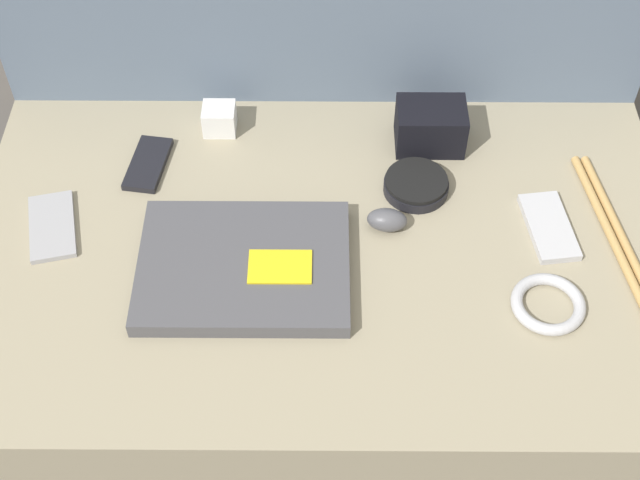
{
  "coord_description": "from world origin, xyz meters",
  "views": [
    {
      "loc": [
        0.0,
        -0.83,
        1.17
      ],
      "look_at": [
        0.0,
        0.0,
        0.17
      ],
      "focal_mm": 50.0,
      "sensor_mm": 36.0,
      "label": 1
    }
  ],
  "objects_px": {
    "phone_small": "(49,226)",
    "charger_brick": "(216,119)",
    "phone_black": "(145,164)",
    "phone_silver": "(546,227)",
    "camera_pouch": "(427,126)",
    "speaker_puck": "(413,185)",
    "laptop": "(241,266)",
    "computer_mouse": "(384,220)"
  },
  "relations": [
    {
      "from": "speaker_puck",
      "to": "phone_black",
      "type": "xyz_separation_m",
      "value": [
        -0.42,
        0.05,
        -0.01
      ]
    },
    {
      "from": "phone_silver",
      "to": "charger_brick",
      "type": "distance_m",
      "value": 0.55
    },
    {
      "from": "charger_brick",
      "to": "computer_mouse",
      "type": "bearing_deg",
      "value": -38.61
    },
    {
      "from": "speaker_puck",
      "to": "phone_silver",
      "type": "relative_size",
      "value": 0.74
    },
    {
      "from": "laptop",
      "to": "camera_pouch",
      "type": "relative_size",
      "value": 2.75
    },
    {
      "from": "computer_mouse",
      "to": "laptop",
      "type": "bearing_deg",
      "value": -151.23
    },
    {
      "from": "computer_mouse",
      "to": "phone_small",
      "type": "height_order",
      "value": "computer_mouse"
    },
    {
      "from": "laptop",
      "to": "phone_small",
      "type": "xyz_separation_m",
      "value": [
        -0.29,
        0.08,
        -0.01
      ]
    },
    {
      "from": "speaker_puck",
      "to": "phone_black",
      "type": "bearing_deg",
      "value": 173.32
    },
    {
      "from": "laptop",
      "to": "phone_black",
      "type": "distance_m",
      "value": 0.27
    },
    {
      "from": "speaker_puck",
      "to": "phone_small",
      "type": "bearing_deg",
      "value": -171.62
    },
    {
      "from": "laptop",
      "to": "phone_silver",
      "type": "xyz_separation_m",
      "value": [
        0.45,
        0.08,
        -0.01
      ]
    },
    {
      "from": "computer_mouse",
      "to": "camera_pouch",
      "type": "distance_m",
      "value": 0.2
    },
    {
      "from": "phone_silver",
      "to": "camera_pouch",
      "type": "bearing_deg",
      "value": 124.43
    },
    {
      "from": "phone_black",
      "to": "phone_small",
      "type": "height_order",
      "value": "phone_black"
    },
    {
      "from": "speaker_puck",
      "to": "phone_small",
      "type": "xyz_separation_m",
      "value": [
        -0.55,
        -0.08,
        -0.01
      ]
    },
    {
      "from": "phone_black",
      "to": "camera_pouch",
      "type": "xyz_separation_m",
      "value": [
        0.45,
        0.06,
        0.03
      ]
    },
    {
      "from": "computer_mouse",
      "to": "charger_brick",
      "type": "distance_m",
      "value": 0.34
    },
    {
      "from": "laptop",
      "to": "computer_mouse",
      "type": "xyz_separation_m",
      "value": [
        0.21,
        0.09,
        0.0
      ]
    },
    {
      "from": "computer_mouse",
      "to": "phone_silver",
      "type": "height_order",
      "value": "computer_mouse"
    },
    {
      "from": "laptop",
      "to": "charger_brick",
      "type": "bearing_deg",
      "value": 101.09
    },
    {
      "from": "phone_small",
      "to": "charger_brick",
      "type": "distance_m",
      "value": 0.32
    },
    {
      "from": "phone_small",
      "to": "computer_mouse",
      "type": "bearing_deg",
      "value": -12.85
    },
    {
      "from": "charger_brick",
      "to": "phone_black",
      "type": "bearing_deg",
      "value": -141.48
    },
    {
      "from": "laptop",
      "to": "computer_mouse",
      "type": "bearing_deg",
      "value": 22.34
    },
    {
      "from": "laptop",
      "to": "speaker_puck",
      "type": "xyz_separation_m",
      "value": [
        0.26,
        0.16,
        -0.0
      ]
    },
    {
      "from": "camera_pouch",
      "to": "charger_brick",
      "type": "xyz_separation_m",
      "value": [
        -0.34,
        0.03,
        -0.01
      ]
    },
    {
      "from": "speaker_puck",
      "to": "laptop",
      "type": "bearing_deg",
      "value": -147.79
    },
    {
      "from": "phone_black",
      "to": "camera_pouch",
      "type": "bearing_deg",
      "value": 15.56
    },
    {
      "from": "laptop",
      "to": "charger_brick",
      "type": "relative_size",
      "value": 5.71
    },
    {
      "from": "computer_mouse",
      "to": "camera_pouch",
      "type": "xyz_separation_m",
      "value": [
        0.08,
        0.18,
        0.02
      ]
    },
    {
      "from": "phone_silver",
      "to": "phone_black",
      "type": "bearing_deg",
      "value": 160.61
    },
    {
      "from": "laptop",
      "to": "computer_mouse",
      "type": "relative_size",
      "value": 4.72
    },
    {
      "from": "computer_mouse",
      "to": "phone_black",
      "type": "distance_m",
      "value": 0.4
    },
    {
      "from": "phone_silver",
      "to": "camera_pouch",
      "type": "relative_size",
      "value": 1.25
    },
    {
      "from": "phone_silver",
      "to": "camera_pouch",
      "type": "distance_m",
      "value": 0.25
    },
    {
      "from": "charger_brick",
      "to": "phone_small",
      "type": "bearing_deg",
      "value": -137.37
    },
    {
      "from": "phone_small",
      "to": "camera_pouch",
      "type": "distance_m",
      "value": 0.61
    },
    {
      "from": "phone_black",
      "to": "camera_pouch",
      "type": "distance_m",
      "value": 0.45
    },
    {
      "from": "phone_small",
      "to": "camera_pouch",
      "type": "bearing_deg",
      "value": 4.54
    },
    {
      "from": "laptop",
      "to": "phone_silver",
      "type": "height_order",
      "value": "laptop"
    },
    {
      "from": "laptop",
      "to": "charger_brick",
      "type": "xyz_separation_m",
      "value": [
        -0.06,
        0.3,
        0.01
      ]
    }
  ]
}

